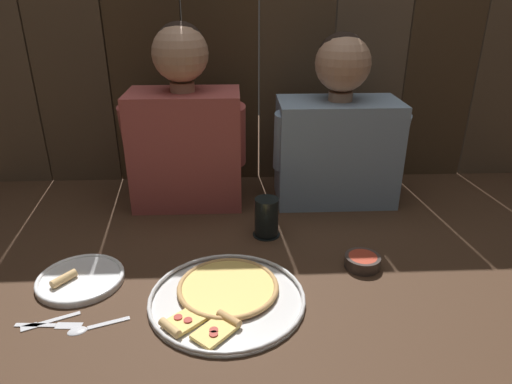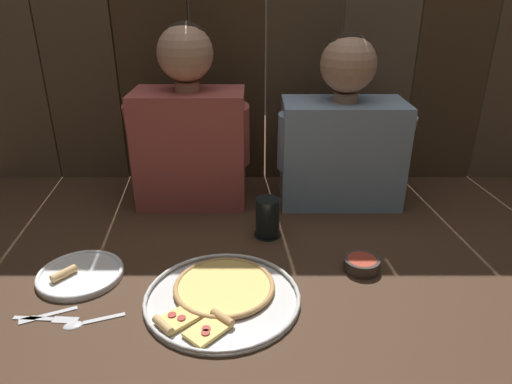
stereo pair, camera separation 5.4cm
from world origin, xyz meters
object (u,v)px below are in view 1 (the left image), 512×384
(diner_left, at_px, (185,127))
(diner_right, at_px, (338,131))
(pizza_tray, at_px, (226,295))
(dinner_plate, at_px, (80,279))
(dipping_bowl, at_px, (362,261))
(drinking_glass, at_px, (267,217))

(diner_left, xyz_separation_m, diner_right, (0.52, 0.00, -0.02))
(pizza_tray, xyz_separation_m, dinner_plate, (-0.39, 0.09, -0.00))
(diner_left, bearing_deg, dipping_bowl, -40.95)
(dipping_bowl, bearing_deg, diner_left, 139.05)
(drinking_glass, relative_size, diner_left, 0.20)
(drinking_glass, distance_m, diner_left, 0.43)
(drinking_glass, xyz_separation_m, dipping_bowl, (0.25, -0.19, -0.04))
(pizza_tray, distance_m, dipping_bowl, 0.39)
(dinner_plate, distance_m, drinking_glass, 0.56)
(pizza_tray, xyz_separation_m, drinking_glass, (0.12, 0.31, 0.05))
(dinner_plate, distance_m, dipping_bowl, 0.76)
(dipping_bowl, xyz_separation_m, diner_left, (-0.52, 0.45, 0.26))
(dipping_bowl, height_order, diner_right, diner_right)
(pizza_tray, height_order, drinking_glass, drinking_glass)
(dinner_plate, xyz_separation_m, diner_left, (0.25, 0.48, 0.27))
(pizza_tray, distance_m, diner_right, 0.73)
(pizza_tray, distance_m, diner_left, 0.65)
(dipping_bowl, relative_size, diner_left, 0.16)
(pizza_tray, xyz_separation_m, dipping_bowl, (0.37, 0.12, 0.01))
(dipping_bowl, distance_m, diner_right, 0.51)
(drinking_glass, distance_m, diner_right, 0.41)
(pizza_tray, relative_size, diner_left, 0.63)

